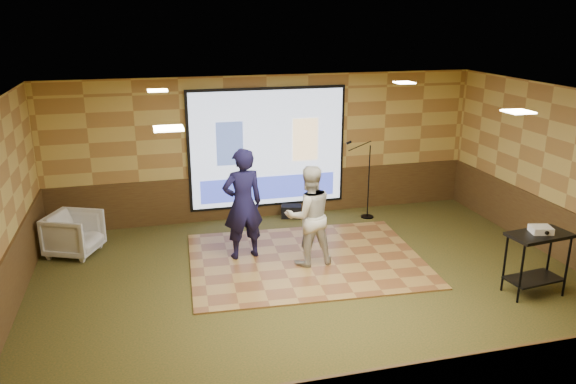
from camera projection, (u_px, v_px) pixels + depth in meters
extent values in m
plane|color=#293418|center=(316.00, 288.00, 8.94)|extent=(9.00, 9.00, 0.00)
cube|color=tan|center=(267.00, 148.00, 11.71)|extent=(9.00, 0.04, 3.00)
cube|color=tan|center=(429.00, 312.00, 5.25)|extent=(9.00, 0.04, 3.00)
cube|color=tan|center=(569.00, 178.00, 9.56)|extent=(0.04, 7.00, 3.00)
cube|color=beige|center=(319.00, 99.00, 8.03)|extent=(9.00, 7.00, 0.04)
cube|color=#452A17|center=(268.00, 195.00, 12.00)|extent=(9.00, 0.04, 0.95)
cube|color=#452A17|center=(6.00, 295.00, 7.72)|extent=(0.04, 7.00, 0.95)
cube|color=#452A17|center=(559.00, 234.00, 9.87)|extent=(0.04, 7.00, 0.95)
cube|color=black|center=(268.00, 148.00, 11.66)|extent=(3.32, 0.03, 2.52)
cube|color=silver|center=(268.00, 149.00, 11.64)|extent=(3.20, 0.02, 2.40)
cube|color=#3A4C80|center=(230.00, 144.00, 11.39)|extent=(0.55, 0.01, 0.90)
cube|color=#EAC487|center=(305.00, 140.00, 11.77)|extent=(0.55, 0.01, 0.90)
cube|color=#3140BB|center=(269.00, 188.00, 11.88)|extent=(2.88, 0.01, 0.50)
cube|color=#FFEDBF|center=(158.00, 90.00, 9.17)|extent=(0.32, 0.32, 0.02)
cube|color=#FFEDBF|center=(404.00, 83.00, 10.22)|extent=(0.32, 0.32, 0.02)
cube|color=#FFEDBF|center=(169.00, 128.00, 6.13)|extent=(0.32, 0.32, 0.02)
cube|color=#FFEDBF|center=(518.00, 112.00, 7.18)|extent=(0.32, 0.32, 0.02)
cube|color=olive|center=(306.00, 260.00, 9.93)|extent=(4.22, 3.32, 0.03)
imported|color=#15123A|center=(243.00, 204.00, 9.73)|extent=(0.78, 0.58, 1.98)
imported|color=beige|center=(309.00, 216.00, 9.51)|extent=(0.89, 0.71, 1.75)
cylinder|color=black|center=(521.00, 274.00, 8.34)|extent=(0.04, 0.04, 0.95)
cylinder|color=black|center=(567.00, 268.00, 8.53)|extent=(0.04, 0.04, 0.95)
cylinder|color=black|center=(505.00, 263.00, 8.71)|extent=(0.04, 0.04, 0.95)
cylinder|color=black|center=(549.00, 257.00, 8.90)|extent=(0.04, 0.04, 0.95)
cube|color=black|center=(540.00, 235.00, 8.47)|extent=(0.95, 0.50, 0.05)
cube|color=black|center=(533.00, 279.00, 8.69)|extent=(0.85, 0.45, 0.03)
cube|color=white|center=(541.00, 230.00, 8.47)|extent=(0.36, 0.32, 0.10)
cylinder|color=black|center=(367.00, 217.00, 12.05)|extent=(0.27, 0.27, 0.02)
cylinder|color=black|center=(369.00, 182.00, 11.81)|extent=(0.02, 0.02, 1.58)
cylinder|color=black|center=(360.00, 146.00, 11.52)|extent=(0.50, 0.02, 0.20)
cylinder|color=black|center=(349.00, 143.00, 11.43)|extent=(0.12, 0.05, 0.08)
imported|color=gray|center=(74.00, 234.00, 10.09)|extent=(1.11, 1.10, 0.77)
cube|color=black|center=(291.00, 211.00, 12.00)|extent=(0.49, 0.39, 0.27)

